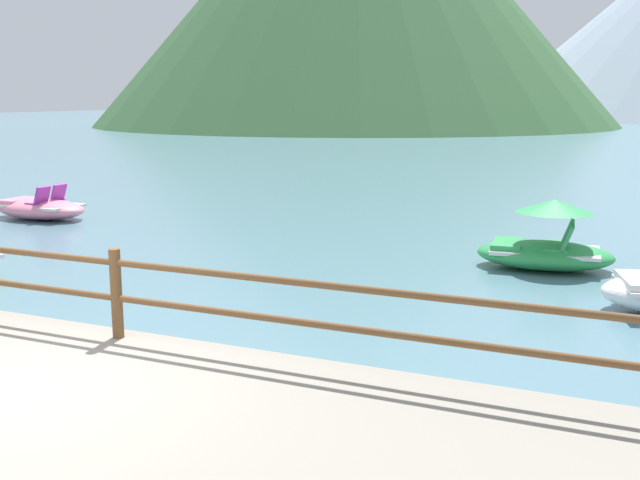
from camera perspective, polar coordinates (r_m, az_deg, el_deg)
ground_plane at (r=44.91m, az=17.48°, el=6.66°), size 200.00×200.00×0.00m
dock_railing at (r=8.11m, az=-15.19°, el=-3.18°), size 23.92×0.12×0.95m
pedal_boat_1 at (r=19.25m, az=-20.45°, el=2.29°), size 2.52×1.36×0.83m
pedal_boat_2 at (r=13.35m, az=16.72°, el=-0.39°), size 2.38×1.56×1.19m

